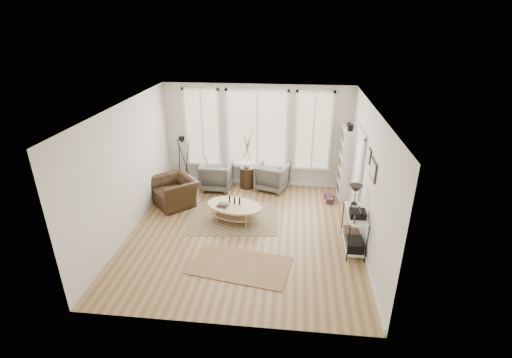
# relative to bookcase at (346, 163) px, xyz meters

# --- Properties ---
(room) EXTENTS (5.50, 5.54, 2.90)m
(room) POSITION_rel_bookcase_xyz_m (-2.42, -2.20, 0.47)
(room) COLOR #A38153
(room) RESTS_ON ground
(bay_window) EXTENTS (4.14, 0.12, 2.24)m
(bay_window) POSITION_rel_bookcase_xyz_m (-2.44, 0.49, 0.65)
(bay_window) COLOR tan
(bay_window) RESTS_ON ground
(door) EXTENTS (0.09, 1.06, 2.22)m
(door) POSITION_rel_bookcase_xyz_m (0.13, -1.08, 0.17)
(door) COLOR silver
(door) RESTS_ON ground
(bookcase) EXTENTS (0.31, 0.85, 2.06)m
(bookcase) POSITION_rel_bookcase_xyz_m (0.00, 0.00, 0.00)
(bookcase) COLOR white
(bookcase) RESTS_ON ground
(low_shelf) EXTENTS (0.38, 1.08, 1.30)m
(low_shelf) POSITION_rel_bookcase_xyz_m (-0.06, -2.52, -0.44)
(low_shelf) COLOR white
(low_shelf) RESTS_ON ground
(wall_art) EXTENTS (0.04, 0.88, 0.44)m
(wall_art) POSITION_rel_bookcase_xyz_m (0.14, -2.49, 0.92)
(wall_art) COLOR black
(wall_art) RESTS_ON ground
(rug_main) EXTENTS (2.32, 1.84, 0.01)m
(rug_main) POSITION_rel_bookcase_xyz_m (-2.82, -1.59, -0.95)
(rug_main) COLOR brown
(rug_main) RESTS_ON ground
(rug_runner) EXTENTS (2.09, 1.38, 0.01)m
(rug_runner) POSITION_rel_bookcase_xyz_m (-2.35, -3.44, -0.94)
(rug_runner) COLOR brown
(rug_runner) RESTS_ON ground
(coffee_table) EXTENTS (1.53, 1.16, 0.63)m
(coffee_table) POSITION_rel_bookcase_xyz_m (-2.76, -1.70, -0.62)
(coffee_table) COLOR tan
(coffee_table) RESTS_ON ground
(armchair_left) EXTENTS (0.85, 0.87, 0.79)m
(armchair_left) POSITION_rel_bookcase_xyz_m (-3.55, 0.06, -0.56)
(armchair_left) COLOR #61615C
(armchair_left) RESTS_ON ground
(armchair_right) EXTENTS (1.02, 1.04, 0.76)m
(armchair_right) POSITION_rel_bookcase_xyz_m (-1.96, 0.20, -0.58)
(armchair_right) COLOR #61615C
(armchair_right) RESTS_ON ground
(side_table) EXTENTS (0.41, 0.41, 1.73)m
(side_table) POSITION_rel_bookcase_xyz_m (-2.68, 0.22, -0.12)
(side_table) COLOR #342112
(side_table) RESTS_ON ground
(vase) EXTENTS (0.26, 0.26, 0.22)m
(vase) POSITION_rel_bookcase_xyz_m (-2.71, 0.22, -0.23)
(vase) COLOR silver
(vase) RESTS_ON side_table
(accent_chair) EXTENTS (1.46, 1.45, 0.71)m
(accent_chair) POSITION_rel_bookcase_xyz_m (-4.45, -0.99, -0.60)
(accent_chair) COLOR #342112
(accent_chair) RESTS_ON ground
(tripod_camera) EXTENTS (0.54, 0.54, 1.52)m
(tripod_camera) POSITION_rel_bookcase_xyz_m (-4.48, 0.05, -0.26)
(tripod_camera) COLOR black
(tripod_camera) RESTS_ON ground
(book_stack_near) EXTENTS (0.26, 0.30, 0.16)m
(book_stack_near) POSITION_rel_bookcase_xyz_m (-0.39, -0.32, -0.88)
(book_stack_near) COLOR maroon
(book_stack_near) RESTS_ON ground
(book_stack_far) EXTENTS (0.20, 0.25, 0.15)m
(book_stack_far) POSITION_rel_bookcase_xyz_m (-0.39, -0.50, -0.88)
(book_stack_far) COLOR maroon
(book_stack_far) RESTS_ON ground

